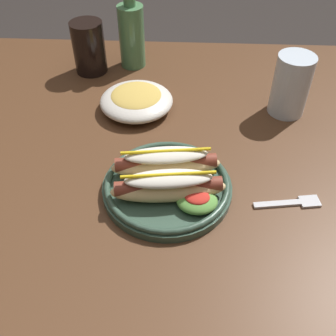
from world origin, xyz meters
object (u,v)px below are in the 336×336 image
at_px(soda_cup, 89,48).
at_px(glass_bottle, 131,32).
at_px(hot_dog_plate, 168,182).
at_px(water_cup, 291,85).
at_px(fork, 292,203).
at_px(side_bowl, 136,100).

distance_m(soda_cup, glass_bottle, 0.11).
height_order(hot_dog_plate, glass_bottle, glass_bottle).
xyz_separation_m(soda_cup, glass_bottle, (0.11, 0.04, 0.03)).
bearing_deg(water_cup, fork, -96.50).
xyz_separation_m(glass_bottle, side_bowl, (0.03, -0.20, -0.07)).
distance_m(glass_bottle, side_bowl, 0.22).
bearing_deg(fork, soda_cup, 126.67).
height_order(soda_cup, glass_bottle, glass_bottle).
distance_m(fork, side_bowl, 0.42).
relative_size(water_cup, side_bowl, 0.83).
xyz_separation_m(water_cup, glass_bottle, (-0.37, 0.20, 0.02)).
distance_m(hot_dog_plate, soda_cup, 0.48).
bearing_deg(fork, hot_dog_plate, 166.86).
relative_size(hot_dog_plate, soda_cup, 1.82).
bearing_deg(fork, water_cup, 75.08).
height_order(water_cup, glass_bottle, glass_bottle).
xyz_separation_m(hot_dog_plate, glass_bottle, (-0.12, 0.46, 0.06)).
relative_size(fork, soda_cup, 0.93).
bearing_deg(fork, glass_bottle, 116.84).
distance_m(hot_dog_plate, water_cup, 0.37).
relative_size(fork, side_bowl, 0.73).
distance_m(water_cup, glass_bottle, 0.42).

